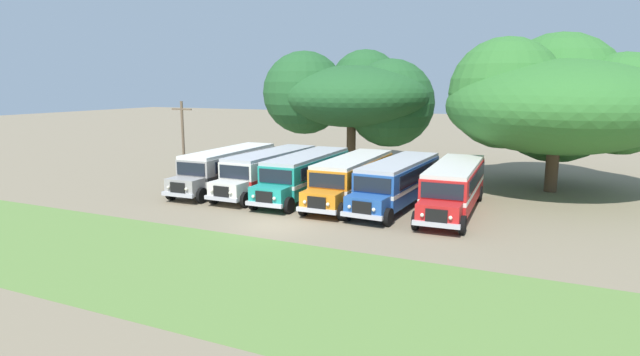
{
  "coord_description": "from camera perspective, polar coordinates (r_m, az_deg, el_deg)",
  "views": [
    {
      "loc": [
        13.53,
        -23.01,
        7.51
      ],
      "look_at": [
        0.0,
        6.1,
        1.6
      ],
      "focal_mm": 28.63,
      "sensor_mm": 36.0,
      "label": 1
    }
  ],
  "objects": [
    {
      "name": "ground_plane",
      "position": [
        27.73,
        -5.34,
        -5.33
      ],
      "size": [
        220.0,
        220.0,
        0.0
      ],
      "primitive_type": "plane",
      "color": "#84755B"
    },
    {
      "name": "foreground_grass_strip",
      "position": [
        22.3,
        -14.49,
        -9.59
      ],
      "size": [
        80.0,
        9.52,
        0.01
      ],
      "primitive_type": "cube",
      "color": "olive",
      "rests_on": "ground_plane"
    },
    {
      "name": "parked_bus_slot_0",
      "position": [
        37.92,
        -10.25,
        1.27
      ],
      "size": [
        2.93,
        10.87,
        2.82
      ],
      "rotation": [
        0.0,
        0.0,
        -1.54
      ],
      "color": "#9E9993",
      "rests_on": "ground_plane"
    },
    {
      "name": "parked_bus_slot_1",
      "position": [
        36.25,
        -5.64,
        0.97
      ],
      "size": [
        2.79,
        10.85,
        2.82
      ],
      "rotation": [
        0.0,
        0.0,
        -1.58
      ],
      "color": "silver",
      "rests_on": "ground_plane"
    },
    {
      "name": "parked_bus_slot_2",
      "position": [
        34.67,
        -1.59,
        0.58
      ],
      "size": [
        2.89,
        10.87,
        2.82
      ],
      "rotation": [
        0.0,
        0.0,
        -1.55
      ],
      "color": "teal",
      "rests_on": "ground_plane"
    },
    {
      "name": "parked_bus_slot_3",
      "position": [
        33.29,
        3.67,
        0.15
      ],
      "size": [
        2.84,
        10.86,
        2.82
      ],
      "rotation": [
        0.0,
        0.0,
        -1.55
      ],
      "color": "orange",
      "rests_on": "ground_plane"
    },
    {
      "name": "parked_bus_slot_4",
      "position": [
        32.29,
        8.72,
        -0.27
      ],
      "size": [
        3.15,
        10.9,
        2.82
      ],
      "rotation": [
        0.0,
        0.0,
        -1.62
      ],
      "color": "#23519E",
      "rests_on": "ground_plane"
    },
    {
      "name": "parked_bus_slot_5",
      "position": [
        31.49,
        14.74,
        -0.77
      ],
      "size": [
        3.02,
        10.88,
        2.82
      ],
      "rotation": [
        0.0,
        0.0,
        -1.53
      ],
      "color": "red",
      "rests_on": "ground_plane"
    },
    {
      "name": "broad_shade_tree",
      "position": [
        47.26,
        3.74,
        9.17
      ],
      "size": [
        15.08,
        12.99,
        10.81
      ],
      "color": "brown",
      "rests_on": "ground_plane"
    },
    {
      "name": "secondary_tree",
      "position": [
        40.21,
        24.94,
        7.71
      ],
      "size": [
        15.04,
        16.5,
        11.35
      ],
      "color": "brown",
      "rests_on": "ground_plane"
    },
    {
      "name": "utility_pole",
      "position": [
        40.01,
        -15.05,
        4.14
      ],
      "size": [
        1.8,
        0.2,
        6.27
      ],
      "color": "brown",
      "rests_on": "ground_plane"
    }
  ]
}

